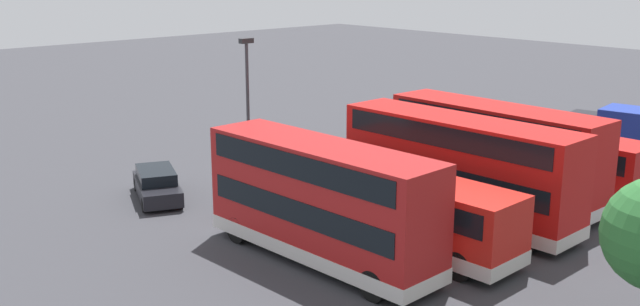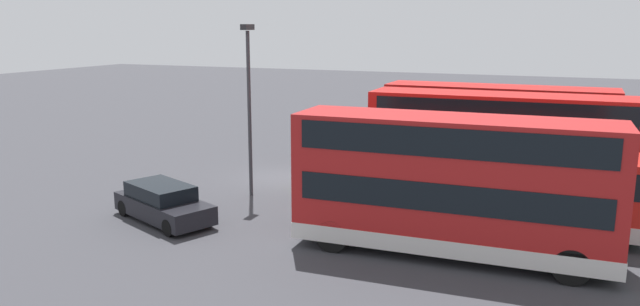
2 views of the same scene
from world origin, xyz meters
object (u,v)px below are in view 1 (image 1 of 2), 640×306
at_px(bus_double_decker_second, 495,150).
at_px(bus_single_deck_fourth, 383,201).
at_px(bus_double_decker_fifth, 321,199).
at_px(car_small_green, 387,141).
at_px(lamp_post_tall, 248,101).
at_px(box_truck_blue, 638,137).
at_px(bus_single_deck_near_end, 540,155).
at_px(bus_double_decker_third, 458,166).
at_px(car_hatchback_silver, 157,185).
at_px(waste_bin_yellow, 299,178).

bearing_deg(bus_double_decker_second, bus_single_deck_fourth, -0.66).
bearing_deg(bus_double_decker_fifth, car_small_green, -145.94).
bearing_deg(lamp_post_tall, bus_double_decker_second, 126.72).
bearing_deg(car_small_green, box_truck_blue, 124.64).
bearing_deg(bus_single_deck_near_end, bus_double_decker_third, 2.22).
relative_size(car_small_green, lamp_post_tall, 0.65).
bearing_deg(bus_double_decker_second, box_truck_blue, 169.94).
relative_size(bus_double_decker_second, bus_single_deck_fourth, 0.88).
bearing_deg(car_small_green, car_hatchback_silver, -5.80).
xyz_separation_m(bus_double_decker_second, car_small_green, (-2.92, -9.42, -1.75)).
relative_size(bus_single_deck_near_end, bus_single_deck_fourth, 0.88).
height_order(bus_double_decker_third, bus_double_decker_fifth, same).
relative_size(bus_double_decker_third, bus_double_decker_fifth, 1.08).
distance_m(bus_double_decker_third, bus_single_deck_fourth, 4.16).
height_order(bus_single_deck_near_end, car_small_green, bus_single_deck_near_end).
distance_m(bus_double_decker_third, car_hatchback_silver, 14.15).
height_order(car_small_green, waste_bin_yellow, car_small_green).
bearing_deg(lamp_post_tall, bus_single_deck_near_end, 137.45).
height_order(box_truck_blue, car_small_green, box_truck_blue).
distance_m(car_hatchback_silver, car_small_green, 14.61).
relative_size(bus_double_decker_third, box_truck_blue, 1.43).
distance_m(bus_double_decker_second, car_hatchback_silver, 16.02).
bearing_deg(car_hatchback_silver, bus_double_decker_second, 136.83).
height_order(car_hatchback_silver, car_small_green, same).
xyz_separation_m(bus_double_decker_fifth, car_small_green, (-13.84, -9.35, -1.74)).
distance_m(bus_double_decker_third, waste_bin_yellow, 8.74).
bearing_deg(bus_double_decker_fifth, bus_double_decker_third, 175.34).
xyz_separation_m(bus_single_deck_near_end, waste_bin_yellow, (8.96, -8.02, -1.15)).
relative_size(bus_single_deck_near_end, car_small_green, 2.21).
bearing_deg(bus_double_decker_second, car_hatchback_silver, -43.17).
bearing_deg(bus_double_decker_third, car_hatchback_silver, -54.56).
relative_size(bus_single_deck_near_end, bus_double_decker_third, 0.96).
xyz_separation_m(box_truck_blue, waste_bin_yellow, (16.12, -9.66, -1.23)).
relative_size(bus_single_deck_near_end, lamp_post_tall, 1.44).
distance_m(bus_double_decker_second, waste_bin_yellow, 9.65).
height_order(bus_double_decker_third, car_small_green, bus_double_decker_third).
bearing_deg(bus_single_deck_fourth, car_small_green, -138.17).
height_order(bus_single_deck_near_end, waste_bin_yellow, bus_single_deck_near_end).
relative_size(bus_double_decker_third, car_small_green, 2.30).
bearing_deg(car_hatchback_silver, lamp_post_tall, 163.36).
xyz_separation_m(bus_double_decker_third, box_truck_blue, (-14.21, 1.36, -0.74)).
bearing_deg(bus_single_deck_fourth, car_hatchback_silver, -69.20).
bearing_deg(bus_single_deck_near_end, bus_single_deck_fourth, -1.83).
bearing_deg(box_truck_blue, car_hatchback_silver, -29.80).
height_order(car_small_green, lamp_post_tall, lamp_post_tall).
bearing_deg(bus_single_deck_fourth, bus_double_decker_third, 171.15).
relative_size(bus_double_decker_third, bus_single_deck_fourth, 0.92).
distance_m(bus_double_decker_fifth, car_small_green, 16.79).
height_order(box_truck_blue, car_hatchback_silver, box_truck_blue).
bearing_deg(car_small_green, waste_bin_yellow, 11.32).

